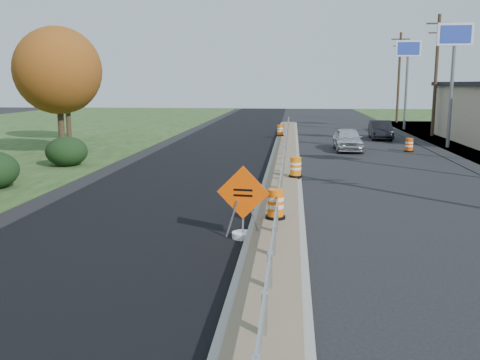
# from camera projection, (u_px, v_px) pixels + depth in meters

# --- Properties ---
(ground) EXTENTS (140.00, 140.00, 0.00)m
(ground) POSITION_uv_depth(u_px,v_px,m) (281.00, 194.00, 20.27)
(ground) COLOR black
(ground) RESTS_ON ground
(milled_overlay) EXTENTS (7.20, 120.00, 0.01)m
(milled_overlay) POSITION_uv_depth(u_px,v_px,m) (208.00, 157.00, 30.49)
(milled_overlay) COLOR black
(milled_overlay) RESTS_ON ground
(median) EXTENTS (1.60, 55.00, 0.23)m
(median) POSITION_uv_depth(u_px,v_px,m) (285.00, 161.00, 28.09)
(median) COLOR gray
(median) RESTS_ON ground
(guardrail) EXTENTS (0.10, 46.15, 0.72)m
(guardrail) POSITION_uv_depth(u_px,v_px,m) (285.00, 148.00, 28.96)
(guardrail) COLOR silver
(guardrail) RESTS_ON median
(pylon_sign_mid) EXTENTS (2.20, 0.30, 7.90)m
(pylon_sign_mid) POSITION_uv_depth(u_px,v_px,m) (454.00, 46.00, 33.77)
(pylon_sign_mid) COLOR slate
(pylon_sign_mid) RESTS_ON ground
(pylon_sign_north) EXTENTS (2.20, 0.30, 7.90)m
(pylon_sign_north) POSITION_uv_depth(u_px,v_px,m) (408.00, 57.00, 47.48)
(pylon_sign_north) COLOR slate
(pylon_sign_north) RESTS_ON ground
(utility_pole_nmid) EXTENTS (1.90, 0.26, 9.40)m
(utility_pole_nmid) POSITION_uv_depth(u_px,v_px,m) (436.00, 73.00, 41.78)
(utility_pole_nmid) COLOR #473523
(utility_pole_nmid) RESTS_ON ground
(utility_pole_north) EXTENTS (1.90, 0.26, 9.40)m
(utility_pole_north) POSITION_uv_depth(u_px,v_px,m) (399.00, 76.00, 56.47)
(utility_pole_north) COLOR #473523
(utility_pole_north) RESTS_ON ground
(hedge_north) EXTENTS (2.09, 2.09, 1.52)m
(hedge_north) POSITION_uv_depth(u_px,v_px,m) (67.00, 151.00, 27.07)
(hedge_north) COLOR black
(hedge_north) RESTS_ON ground
(tree_near_red) EXTENTS (4.95, 4.95, 7.35)m
(tree_near_red) POSITION_uv_depth(u_px,v_px,m) (58.00, 71.00, 30.45)
(tree_near_red) COLOR #473523
(tree_near_red) RESTS_ON ground
(tree_near_back) EXTENTS (4.29, 4.29, 6.37)m
(tree_near_back) POSITION_uv_depth(u_px,v_px,m) (66.00, 83.00, 38.69)
(tree_near_back) COLOR #473523
(tree_near_back) RESTS_ON ground
(caution_sign) EXTENTS (1.44, 0.60, 2.00)m
(caution_sign) POSITION_uv_depth(u_px,v_px,m) (243.00, 220.00, 14.45)
(caution_sign) COLOR white
(caution_sign) RESTS_ON ground
(barrel_median_near) EXTENTS (0.59, 0.59, 0.87)m
(barrel_median_near) POSITION_uv_depth(u_px,v_px,m) (276.00, 205.00, 15.70)
(barrel_median_near) COLOR black
(barrel_median_near) RESTS_ON median
(barrel_median_mid) EXTENTS (0.58, 0.58, 0.85)m
(barrel_median_mid) POSITION_uv_depth(u_px,v_px,m) (296.00, 167.00, 22.66)
(barrel_median_mid) COLOR black
(barrel_median_mid) RESTS_ON median
(barrel_median_far) EXTENTS (0.56, 0.56, 0.82)m
(barrel_median_far) POSITION_uv_depth(u_px,v_px,m) (280.00, 131.00, 40.51)
(barrel_median_far) COLOR black
(barrel_median_far) RESTS_ON median
(barrel_shoulder_near) EXTENTS (0.56, 0.56, 0.83)m
(barrel_shoulder_near) POSITION_uv_depth(u_px,v_px,m) (409.00, 145.00, 32.91)
(barrel_shoulder_near) COLOR black
(barrel_shoulder_near) RESTS_ON ground
(car_silver) EXTENTS (1.73, 4.18, 1.42)m
(car_silver) POSITION_uv_depth(u_px,v_px,m) (348.00, 139.00, 33.40)
(car_silver) COLOR silver
(car_silver) RESTS_ON ground
(car_dark_mid) EXTENTS (1.66, 4.31, 1.40)m
(car_dark_mid) POSITION_uv_depth(u_px,v_px,m) (381.00, 130.00, 40.24)
(car_dark_mid) COLOR black
(car_dark_mid) RESTS_ON ground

